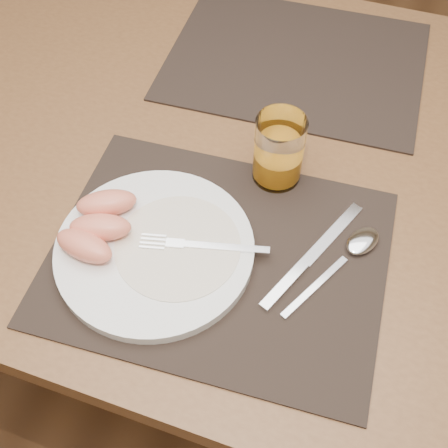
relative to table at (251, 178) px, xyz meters
The scene contains 11 objects.
ground 0.67m from the table, ahead, with size 5.00×5.00×0.00m, color brown.
table is the anchor object (origin of this frame).
placemat_near 0.24m from the table, 85.00° to the right, with size 0.45×0.35×0.00m, color black.
placemat_far 0.24m from the table, 87.06° to the left, with size 0.45×0.35×0.00m, color black.
plate 0.27m from the table, 104.59° to the right, with size 0.27×0.27×0.02m, color white.
plate_dressing 0.26m from the table, 98.14° to the right, with size 0.17×0.17×0.00m.
fork 0.25m from the table, 93.69° to the right, with size 0.17×0.06×0.00m.
knife 0.25m from the table, 55.37° to the right, with size 0.10×0.21×0.01m.
spoon 0.26m from the table, 37.68° to the right, with size 0.11×0.18×0.01m.
juice_glass 0.16m from the table, 45.72° to the right, with size 0.07×0.07×0.11m.
grapefruit_wedges 0.31m from the table, 120.09° to the right, with size 0.10×0.14×0.03m.
Camera 1 is at (0.16, -0.61, 1.40)m, focal length 45.00 mm.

